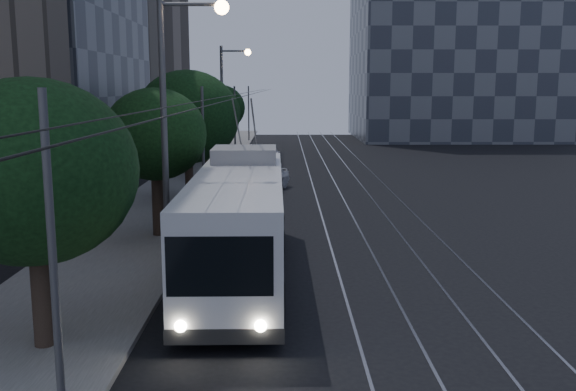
# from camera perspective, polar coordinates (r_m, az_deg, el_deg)

# --- Properties ---
(ground) EXTENTS (120.00, 120.00, 0.00)m
(ground) POSITION_cam_1_polar(r_m,az_deg,el_deg) (21.16, 3.71, -6.84)
(ground) COLOR black
(ground) RESTS_ON ground
(sidewalk) EXTENTS (5.00, 90.00, 0.15)m
(sidewalk) POSITION_cam_1_polar(r_m,az_deg,el_deg) (41.11, -8.79, 1.29)
(sidewalk) COLOR slate
(sidewalk) RESTS_ON ground
(tram_rails) EXTENTS (4.52, 90.00, 0.02)m
(tram_rails) POSITION_cam_1_polar(r_m,az_deg,el_deg) (40.87, 5.23, 1.22)
(tram_rails) COLOR #9999A1
(tram_rails) RESTS_ON ground
(overhead_wires) EXTENTS (2.23, 90.00, 6.00)m
(overhead_wires) POSITION_cam_1_polar(r_m,az_deg,el_deg) (40.46, -5.35, 6.06)
(overhead_wires) COLOR black
(overhead_wires) RESTS_ON ground
(building_distant_right) EXTENTS (22.00, 18.00, 24.00)m
(building_distant_right) POSITION_cam_1_polar(r_m,az_deg,el_deg) (77.94, 14.52, 13.82)
(building_distant_right) COLOR #393E49
(building_distant_right) RESTS_ON ground
(trolleybus) EXTENTS (2.87, 12.98, 5.63)m
(trolleybus) POSITION_cam_1_polar(r_m,az_deg,el_deg) (20.43, -4.32, -2.30)
(trolleybus) COLOR silver
(trolleybus) RESTS_ON ground
(pickup_silver) EXTENTS (3.34, 6.61, 1.79)m
(pickup_silver) POSITION_cam_1_polar(r_m,az_deg,el_deg) (28.82, -5.83, -0.57)
(pickup_silver) COLOR #B0B2B8
(pickup_silver) RESTS_ON ground
(car_white_a) EXTENTS (3.44, 4.92, 1.55)m
(car_white_a) POSITION_cam_1_polar(r_m,az_deg,el_deg) (37.15, -2.24, 1.60)
(car_white_a) COLOR silver
(car_white_a) RESTS_ON ground
(car_white_b) EXTENTS (2.34, 4.83, 1.35)m
(car_white_b) POSITION_cam_1_polar(r_m,az_deg,el_deg) (40.18, -4.39, 2.05)
(car_white_b) COLOR silver
(car_white_b) RESTS_ON ground
(car_white_c) EXTENTS (2.19, 4.46, 1.41)m
(car_white_c) POSITION_cam_1_polar(r_m,az_deg,el_deg) (45.06, -1.92, 2.94)
(car_white_c) COLOR #AEAEB2
(car_white_c) RESTS_ON ground
(car_white_d) EXTENTS (1.92, 4.55, 1.53)m
(car_white_d) POSITION_cam_1_polar(r_m,az_deg,el_deg) (50.02, -1.77, 3.69)
(car_white_d) COLOR silver
(car_white_d) RESTS_ON ground
(tree_0) EXTENTS (4.58, 4.58, 6.23)m
(tree_0) POSITION_cam_1_polar(r_m,az_deg,el_deg) (15.13, -21.71, 1.92)
(tree_0) COLOR black
(tree_0) RESTS_ON ground
(tree_1) EXTENTS (4.01, 4.01, 5.97)m
(tree_1) POSITION_cam_1_polar(r_m,az_deg,el_deg) (25.59, -11.71, 5.30)
(tree_1) COLOR black
(tree_1) RESTS_ON ground
(tree_2) EXTENTS (5.39, 5.39, 6.86)m
(tree_2) POSITION_cam_1_polar(r_m,az_deg,el_deg) (34.01, -8.91, 6.90)
(tree_2) COLOR black
(tree_2) RESTS_ON ground
(tree_3) EXTENTS (4.39, 4.39, 6.20)m
(tree_3) POSITION_cam_1_polar(r_m,az_deg,el_deg) (42.56, -7.20, 7.20)
(tree_3) COLOR black
(tree_3) RESTS_ON ground
(tree_4) EXTENTS (4.29, 4.29, 6.26)m
(tree_4) POSITION_cam_1_polar(r_m,az_deg,el_deg) (48.51, -6.97, 7.63)
(tree_4) COLOR black
(tree_4) RESTS_ON ground
(tree_5) EXTENTS (4.31, 4.31, 6.14)m
(tree_5) POSITION_cam_1_polar(r_m,az_deg,el_deg) (54.66, -6.12, 7.74)
(tree_5) COLOR black
(tree_5) RESTS_ON ground
(streetlamp_near) EXTENTS (2.17, 0.44, 8.79)m
(streetlamp_near) POSITION_cam_1_polar(r_m,az_deg,el_deg) (20.20, -9.90, 7.70)
(streetlamp_near) COLOR #58585B
(streetlamp_near) RESTS_ON ground
(streetlamp_far) EXTENTS (2.16, 0.44, 8.75)m
(streetlamp_far) POSITION_cam_1_polar(r_m,az_deg,el_deg) (45.40, -5.39, 8.82)
(streetlamp_far) COLOR #58585B
(streetlamp_far) RESTS_ON ground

